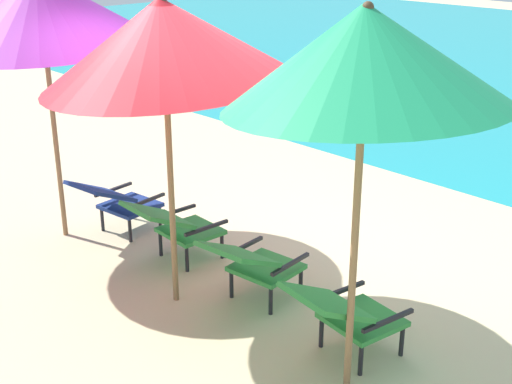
{
  "coord_description": "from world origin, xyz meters",
  "views": [
    {
      "loc": [
        4.34,
        -3.81,
        3.08
      ],
      "look_at": [
        0.0,
        0.3,
        0.75
      ],
      "focal_mm": 48.81,
      "sensor_mm": 36.0,
      "label": 1
    }
  ],
  "objects_px": {
    "lounge_chair_near_left": "(175,224)",
    "beach_umbrella_center": "(164,41)",
    "beach_umbrella_right": "(365,57)",
    "lounge_chair_near_right": "(253,262)",
    "lounge_chair_far_left": "(117,199)",
    "beach_umbrella_left": "(41,9)",
    "lounge_chair_far_right": "(346,312)"
  },
  "relations": [
    {
      "from": "lounge_chair_near_left",
      "to": "beach_umbrella_left",
      "type": "xyz_separation_m",
      "value": [
        -1.32,
        -0.46,
        1.91
      ]
    },
    {
      "from": "lounge_chair_far_right",
      "to": "beach_umbrella_right",
      "type": "bearing_deg",
      "value": -46.86
    },
    {
      "from": "lounge_chair_far_left",
      "to": "beach_umbrella_left",
      "type": "xyz_separation_m",
      "value": [
        -0.4,
        -0.4,
        1.91
      ]
    },
    {
      "from": "lounge_chair_far_right",
      "to": "beach_umbrella_center",
      "type": "bearing_deg",
      "value": -166.46
    },
    {
      "from": "lounge_chair_near_left",
      "to": "beach_umbrella_center",
      "type": "distance_m",
      "value": 1.97
    },
    {
      "from": "lounge_chair_far_left",
      "to": "lounge_chair_near_left",
      "type": "bearing_deg",
      "value": 3.74
    },
    {
      "from": "lounge_chair_far_right",
      "to": "beach_umbrella_center",
      "type": "distance_m",
      "value": 2.45
    },
    {
      "from": "lounge_chair_near_right",
      "to": "beach_umbrella_center",
      "type": "xyz_separation_m",
      "value": [
        -0.52,
        -0.44,
        1.83
      ]
    },
    {
      "from": "beach_umbrella_left",
      "to": "beach_umbrella_right",
      "type": "relative_size",
      "value": 0.99
    },
    {
      "from": "lounge_chair_near_right",
      "to": "beach_umbrella_right",
      "type": "xyz_separation_m",
      "value": [
        1.31,
        -0.33,
        1.94
      ]
    },
    {
      "from": "beach_umbrella_left",
      "to": "lounge_chair_far_left",
      "type": "bearing_deg",
      "value": 45.31
    },
    {
      "from": "lounge_chair_far_left",
      "to": "beach_umbrella_center",
      "type": "xyz_separation_m",
      "value": [
        1.48,
        -0.38,
        1.83
      ]
    },
    {
      "from": "lounge_chair_near_left",
      "to": "lounge_chair_near_right",
      "type": "distance_m",
      "value": 1.08
    },
    {
      "from": "lounge_chair_far_left",
      "to": "lounge_chair_near_right",
      "type": "distance_m",
      "value": 2.0
    },
    {
      "from": "lounge_chair_far_left",
      "to": "beach_umbrella_right",
      "type": "distance_m",
      "value": 3.85
    },
    {
      "from": "lounge_chair_far_right",
      "to": "lounge_chair_near_left",
      "type": "bearing_deg",
      "value": 178.4
    },
    {
      "from": "lounge_chair_far_right",
      "to": "beach_umbrella_left",
      "type": "distance_m",
      "value": 3.97
    },
    {
      "from": "beach_umbrella_right",
      "to": "beach_umbrella_left",
      "type": "bearing_deg",
      "value": -177.97
    },
    {
      "from": "lounge_chair_far_left",
      "to": "lounge_chair_far_right",
      "type": "height_order",
      "value": "same"
    },
    {
      "from": "lounge_chair_far_left",
      "to": "lounge_chair_far_right",
      "type": "xyz_separation_m",
      "value": [
        3.05,
        0.0,
        0.0
      ]
    },
    {
      "from": "beach_umbrella_right",
      "to": "lounge_chair_near_right",
      "type": "bearing_deg",
      "value": 165.84
    },
    {
      "from": "beach_umbrella_center",
      "to": "beach_umbrella_right",
      "type": "bearing_deg",
      "value": 3.33
    },
    {
      "from": "beach_umbrella_center",
      "to": "beach_umbrella_right",
      "type": "relative_size",
      "value": 1.03
    },
    {
      "from": "beach_umbrella_left",
      "to": "lounge_chair_near_left",
      "type": "bearing_deg",
      "value": 19.42
    },
    {
      "from": "lounge_chair_near_left",
      "to": "beach_umbrella_center",
      "type": "relative_size",
      "value": 0.32
    },
    {
      "from": "lounge_chair_far_right",
      "to": "beach_umbrella_center",
      "type": "height_order",
      "value": "beach_umbrella_center"
    },
    {
      "from": "lounge_chair_far_left",
      "to": "beach_umbrella_center",
      "type": "height_order",
      "value": "beach_umbrella_center"
    },
    {
      "from": "beach_umbrella_left",
      "to": "beach_umbrella_center",
      "type": "relative_size",
      "value": 0.96
    },
    {
      "from": "lounge_chair_far_left",
      "to": "beach_umbrella_left",
      "type": "distance_m",
      "value": 2.0
    },
    {
      "from": "lounge_chair_near_right",
      "to": "lounge_chair_far_right",
      "type": "xyz_separation_m",
      "value": [
        1.05,
        -0.06,
        0.0
      ]
    },
    {
      "from": "lounge_chair_far_right",
      "to": "beach_umbrella_right",
      "type": "height_order",
      "value": "beach_umbrella_right"
    },
    {
      "from": "lounge_chair_near_right",
      "to": "beach_umbrella_right",
      "type": "relative_size",
      "value": 0.34
    }
  ]
}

